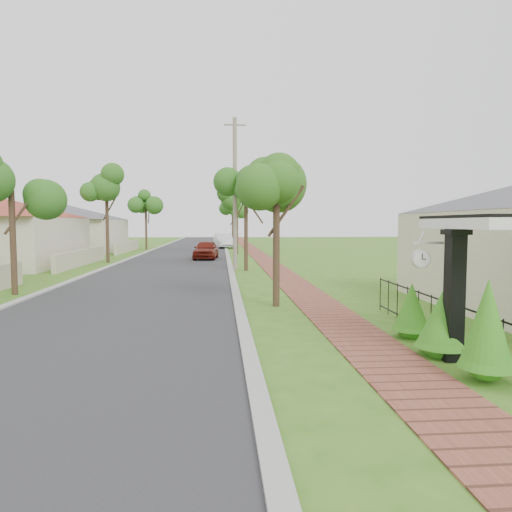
{
  "coord_description": "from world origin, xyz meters",
  "views": [
    {
      "loc": [
        0.1,
        -9.33,
        2.62
      ],
      "look_at": [
        1.31,
        6.39,
        1.5
      ],
      "focal_mm": 32.0,
      "sensor_mm": 36.0,
      "label": 1
    }
  ],
  "objects_px": {
    "parked_car_red": "(206,250)",
    "parked_car_white": "(224,241)",
    "porch_post": "(454,302)",
    "station_clock": "(421,257)",
    "utility_pole": "(235,194)",
    "near_tree": "(277,183)"
  },
  "relations": [
    {
      "from": "parked_car_red",
      "to": "parked_car_white",
      "type": "xyz_separation_m",
      "value": [
        1.4,
        15.37,
        0.09
      ]
    },
    {
      "from": "porch_post",
      "to": "near_tree",
      "type": "xyz_separation_m",
      "value": [
        -2.71,
        5.92,
        2.76
      ]
    },
    {
      "from": "parked_car_white",
      "to": "near_tree",
      "type": "relative_size",
      "value": 0.97
    },
    {
      "from": "utility_pole",
      "to": "station_clock",
      "type": "bearing_deg",
      "value": -79.36
    },
    {
      "from": "near_tree",
      "to": "station_clock",
      "type": "distance_m",
      "value": 6.26
    },
    {
      "from": "porch_post",
      "to": "parked_car_white",
      "type": "height_order",
      "value": "porch_post"
    },
    {
      "from": "porch_post",
      "to": "parked_car_red",
      "type": "xyz_separation_m",
      "value": [
        -5.55,
        25.5,
        -0.43
      ]
    },
    {
      "from": "near_tree",
      "to": "utility_pole",
      "type": "relative_size",
      "value": 0.58
    },
    {
      "from": "parked_car_white",
      "to": "utility_pole",
      "type": "distance_m",
      "value": 23.9
    },
    {
      "from": "porch_post",
      "to": "utility_pole",
      "type": "xyz_separation_m",
      "value": [
        -3.65,
        17.24,
        3.17
      ]
    },
    {
      "from": "near_tree",
      "to": "station_clock",
      "type": "bearing_deg",
      "value": -68.1
    },
    {
      "from": "porch_post",
      "to": "station_clock",
      "type": "xyz_separation_m",
      "value": [
        -0.49,
        0.4,
        0.83
      ]
    },
    {
      "from": "parked_car_white",
      "to": "porch_post",
      "type": "bearing_deg",
      "value": -92.49
    },
    {
      "from": "parked_car_red",
      "to": "parked_car_white",
      "type": "distance_m",
      "value": 15.44
    },
    {
      "from": "parked_car_red",
      "to": "station_clock",
      "type": "relative_size",
      "value": 6.31
    },
    {
      "from": "parked_car_white",
      "to": "utility_pole",
      "type": "relative_size",
      "value": 0.56
    },
    {
      "from": "parked_car_white",
      "to": "near_tree",
      "type": "height_order",
      "value": "near_tree"
    },
    {
      "from": "porch_post",
      "to": "station_clock",
      "type": "height_order",
      "value": "porch_post"
    },
    {
      "from": "parked_car_red",
      "to": "near_tree",
      "type": "distance_m",
      "value": 20.04
    },
    {
      "from": "porch_post",
      "to": "parked_car_white",
      "type": "bearing_deg",
      "value": 95.8
    },
    {
      "from": "parked_car_red",
      "to": "parked_car_white",
      "type": "bearing_deg",
      "value": 89.55
    },
    {
      "from": "parked_car_red",
      "to": "station_clock",
      "type": "bearing_deg",
      "value": -73.85
    }
  ]
}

